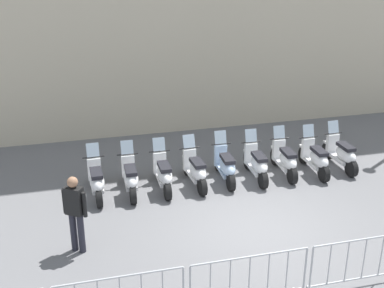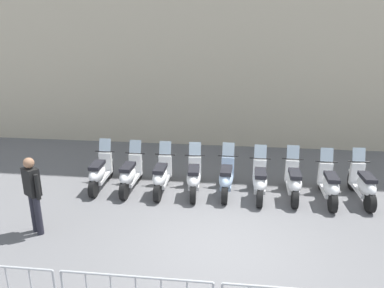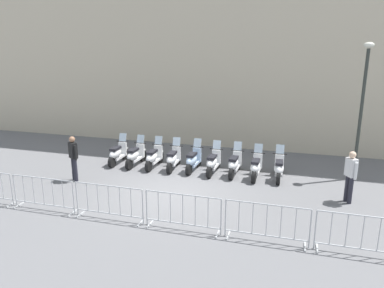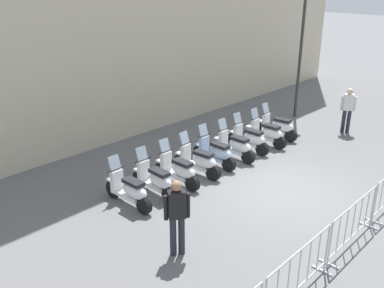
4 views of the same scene
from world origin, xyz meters
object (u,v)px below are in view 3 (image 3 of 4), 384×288
motorcycle_7 (256,167)px  barrier_segment_1 (43,194)px  motorcycle_0 (118,154)px  motorcycle_3 (173,159)px  motorcycle_4 (193,160)px  street_lamp (363,98)px  motorcycle_2 (154,157)px  barrier_segment_2 (109,203)px  officer_mid_plaza (350,174)px  motorcycle_1 (135,156)px  barrier_segment_5 (362,236)px  barrier_segment_3 (183,212)px  motorcycle_6 (234,164)px  barrier_segment_4 (266,223)px  officer_near_row_end (73,156)px  motorcycle_5 (213,163)px  motorcycle_8 (279,168)px

motorcycle_7 → barrier_segment_1: 7.61m
motorcycle_0 → motorcycle_3: 2.57m
motorcycle_4 → street_lamp: street_lamp is taller
motorcycle_2 → barrier_segment_2: 4.83m
motorcycle_7 → officer_mid_plaza: 3.51m
motorcycle_0 → motorcycle_1: bearing=5.2°
motorcycle_3 → barrier_segment_5: size_ratio=0.79×
barrier_segment_2 → barrier_segment_3: same height
barrier_segment_1 → barrier_segment_2: bearing=7.6°
motorcycle_6 → barrier_segment_2: bearing=-112.8°
motorcycle_1 → barrier_segment_3: 6.06m
motorcycle_6 → barrier_segment_4: (2.32, -4.57, 0.07)m
motorcycle_1 → barrier_segment_4: size_ratio=0.80×
barrier_segment_1 → officer_near_row_end: size_ratio=1.25×
motorcycle_2 → barrier_segment_5: bearing=-25.4°
motorcycle_3 → barrier_segment_2: size_ratio=0.79×
motorcycle_5 → barrier_segment_4: motorcycle_5 is taller
motorcycle_5 → motorcycle_8: bearing=8.7°
motorcycle_1 → officer_near_row_end: size_ratio=1.00×
officer_mid_plaza → street_lamp: bearing=86.8°
motorcycle_6 → barrier_segment_4: size_ratio=0.80×
motorcycle_6 → street_lamp: (4.32, 1.49, 2.67)m
motorcycle_4 → barrier_segment_4: bearing=-47.5°
motorcycle_5 → motorcycle_8: same height
officer_near_row_end → motorcycle_3: bearing=43.8°
motorcycle_6 → motorcycle_5: bearing=-168.9°
motorcycle_1 → barrier_segment_2: bearing=-65.8°
motorcycle_3 → street_lamp: street_lamp is taller
barrier_segment_5 → motorcycle_0: bearing=159.6°
officer_mid_plaza → motorcycle_8: bearing=154.1°
barrier_segment_3 → barrier_segment_4: bearing=7.6°
motorcycle_3 → officer_near_row_end: size_ratio=0.99×
motorcycle_0 → street_lamp: street_lamp is taller
motorcycle_0 → officer_mid_plaza: size_ratio=1.00×
barrier_segment_5 → motorcycle_3: bearing=151.2°
motorcycle_0 → barrier_segment_1: 4.84m
motorcycle_0 → barrier_segment_4: bearing=-27.8°
motorcycle_2 → officer_mid_plaza: officer_mid_plaza is taller
motorcycle_4 → motorcycle_6: size_ratio=1.00×
motorcycle_1 → barrier_segment_1: (-0.19, -4.87, 0.07)m
motorcycle_3 → barrier_segment_4: motorcycle_3 is taller
motorcycle_5 → motorcycle_6: (0.84, 0.16, 0.00)m
motorcycle_1 → barrier_segment_3: size_ratio=0.80×
motorcycle_4 → barrier_segment_3: 5.00m
motorcycle_2 → officer_mid_plaza: size_ratio=1.00×
motorcycle_3 → barrier_segment_4: size_ratio=0.79×
motorcycle_4 → barrier_segment_5: size_ratio=0.80×
motorcycle_2 → motorcycle_3: same height
motorcycle_8 → barrier_segment_3: (-1.63, -5.09, 0.07)m
street_lamp → barrier_segment_4: bearing=-108.3°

